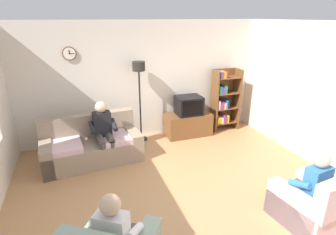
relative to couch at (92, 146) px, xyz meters
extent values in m
plane|color=#B27F51|center=(1.33, -1.70, -0.31)|extent=(12.00, 12.00, 0.00)
cube|color=silver|center=(1.33, 0.96, 1.04)|extent=(6.20, 0.12, 2.70)
cylinder|color=brown|center=(-0.21, 0.88, 1.74)|extent=(0.28, 0.03, 0.28)
cylinder|color=white|center=(-0.21, 0.87, 1.74)|extent=(0.24, 0.01, 0.24)
cube|color=black|center=(-0.21, 0.86, 1.77)|extent=(0.02, 0.01, 0.09)
cube|color=black|center=(-0.17, 0.86, 1.74)|extent=(0.11, 0.01, 0.01)
cube|color=silver|center=(4.19, -1.70, 1.04)|extent=(0.12, 5.80, 2.70)
cube|color=gray|center=(0.00, -0.05, -0.10)|extent=(1.96, 0.99, 0.42)
cube|color=gray|center=(-0.03, 0.30, 0.35)|extent=(1.91, 0.36, 0.48)
cube|color=gray|center=(0.84, 0.02, -0.03)|extent=(0.29, 0.86, 0.56)
cube|color=gray|center=(-0.83, -0.12, -0.03)|extent=(0.29, 0.86, 0.56)
cube|color=beige|center=(0.51, -0.06, 0.16)|extent=(0.65, 0.73, 0.10)
cube|color=beige|center=(-0.49, -0.14, 0.16)|extent=(0.65, 0.73, 0.10)
cube|color=brown|center=(2.33, 0.55, -0.04)|extent=(1.10, 0.56, 0.55)
cube|color=black|center=(2.33, 0.81, -0.01)|extent=(1.10, 0.04, 0.03)
cube|color=black|center=(2.33, 0.53, 0.46)|extent=(0.60, 0.48, 0.44)
cube|color=black|center=(2.33, 0.29, 0.46)|extent=(0.50, 0.01, 0.36)
cube|color=brown|center=(3.05, 0.60, 0.46)|extent=(0.04, 0.36, 1.55)
cube|color=brown|center=(3.69, 0.60, 0.46)|extent=(0.04, 0.36, 1.55)
cube|color=brown|center=(3.37, 0.77, 0.46)|extent=(0.64, 0.02, 1.55)
cube|color=brown|center=(3.37, 0.60, -0.12)|extent=(0.60, 0.34, 0.02)
cube|color=gold|center=(3.12, 0.58, -0.03)|extent=(0.05, 0.28, 0.16)
cube|color=gold|center=(3.19, 0.58, -0.02)|extent=(0.06, 0.28, 0.17)
cube|color=silver|center=(3.24, 0.58, -0.03)|extent=(0.04, 0.28, 0.15)
cube|color=#72338C|center=(3.30, 0.58, 0.00)|extent=(0.05, 0.28, 0.21)
cube|color=red|center=(3.35, 0.58, -0.03)|extent=(0.04, 0.28, 0.16)
cube|color=gold|center=(3.40, 0.58, -0.01)|extent=(0.05, 0.28, 0.20)
cube|color=brown|center=(3.37, 0.60, 0.27)|extent=(0.60, 0.34, 0.02)
cube|color=silver|center=(3.12, 0.58, 0.39)|extent=(0.05, 0.28, 0.22)
cube|color=#72338C|center=(3.18, 0.58, 0.36)|extent=(0.05, 0.28, 0.16)
cube|color=red|center=(3.23, 0.58, 0.37)|extent=(0.04, 0.28, 0.18)
cube|color=silver|center=(3.29, 0.58, 0.35)|extent=(0.05, 0.28, 0.14)
cube|color=#2D59A5|center=(3.34, 0.58, 0.38)|extent=(0.04, 0.28, 0.21)
cube|color=black|center=(3.39, 0.58, 0.39)|extent=(0.04, 0.28, 0.21)
cube|color=brown|center=(3.37, 0.60, 0.66)|extent=(0.60, 0.34, 0.02)
cube|color=#267F4C|center=(3.12, 0.58, 0.76)|extent=(0.04, 0.28, 0.19)
cube|color=#2D59A5|center=(3.16, 0.58, 0.76)|extent=(0.04, 0.28, 0.19)
cube|color=#72338C|center=(3.21, 0.58, 0.75)|extent=(0.05, 0.28, 0.16)
cube|color=#267F4C|center=(3.28, 0.58, 0.76)|extent=(0.06, 0.28, 0.19)
cube|color=brown|center=(3.37, 0.60, 1.04)|extent=(0.60, 0.34, 0.02)
cube|color=#2D59A5|center=(3.12, 0.58, 1.14)|extent=(0.04, 0.28, 0.17)
cube|color=red|center=(3.16, 0.58, 1.13)|extent=(0.04, 0.28, 0.15)
cube|color=gold|center=(3.22, 0.58, 1.13)|extent=(0.06, 0.28, 0.15)
cube|color=red|center=(3.27, 0.58, 1.14)|extent=(0.03, 0.28, 0.16)
cylinder|color=black|center=(1.17, 0.65, -0.30)|extent=(0.28, 0.28, 0.03)
cylinder|color=black|center=(1.17, 0.65, 0.54)|extent=(0.04, 0.04, 1.70)
cylinder|color=black|center=(1.17, 0.65, 1.44)|extent=(0.28, 0.28, 0.20)
cube|color=beige|center=(2.76, -2.80, -0.11)|extent=(0.90, 0.93, 0.40)
cube|color=beige|center=(2.46, -2.82, -0.03)|extent=(0.30, 0.82, 0.56)
cube|color=beige|center=(3.05, -2.74, -0.03)|extent=(0.30, 0.82, 0.56)
cube|color=black|center=(0.24, 0.00, 0.47)|extent=(0.36, 0.23, 0.48)
sphere|color=#D8AD8C|center=(0.24, -0.01, 0.82)|extent=(0.22, 0.22, 0.22)
cylinder|color=#4C4742|center=(0.35, -0.19, 0.23)|extent=(0.16, 0.39, 0.13)
cylinder|color=#4C4742|center=(0.17, -0.20, 0.23)|extent=(0.16, 0.39, 0.13)
cylinder|color=#4C4742|center=(0.36, -0.38, -0.05)|extent=(0.12, 0.12, 0.52)
cylinder|color=#4C4742|center=(0.18, -0.39, -0.05)|extent=(0.12, 0.12, 0.52)
cylinder|color=black|center=(0.46, -0.09, 0.45)|extent=(0.12, 0.34, 0.20)
cylinder|color=black|center=(0.04, -0.12, 0.45)|extent=(0.12, 0.34, 0.20)
cube|color=silver|center=(0.02, -2.85, 0.35)|extent=(0.39, 0.36, 0.48)
sphere|color=#D8AD8C|center=(0.02, -2.84, 0.70)|extent=(0.22, 0.22, 0.22)
cylinder|color=silver|center=(-0.10, -2.65, 0.33)|extent=(0.26, 0.32, 0.20)
cylinder|color=silver|center=(0.24, -2.89, 0.33)|extent=(0.26, 0.32, 0.20)
cube|color=#3372B2|center=(2.76, -2.85, 0.35)|extent=(0.36, 0.24, 0.48)
sphere|color=beige|center=(2.76, -2.84, 0.70)|extent=(0.22, 0.22, 0.22)
cylinder|color=#4C4742|center=(2.65, -2.67, 0.11)|extent=(0.18, 0.39, 0.13)
cylinder|color=#4C4742|center=(2.83, -2.65, 0.11)|extent=(0.18, 0.39, 0.13)
cylinder|color=#4C4742|center=(2.63, -2.48, -0.11)|extent=(0.12, 0.12, 0.40)
cylinder|color=#4C4742|center=(2.81, -2.46, -0.11)|extent=(0.12, 0.12, 0.40)
cylinder|color=#3372B2|center=(2.54, -2.77, 0.33)|extent=(0.13, 0.34, 0.20)
cylinder|color=#3372B2|center=(2.96, -2.72, 0.33)|extent=(0.13, 0.34, 0.20)
camera|label=1|loc=(-0.17, -5.14, 2.46)|focal=29.10mm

